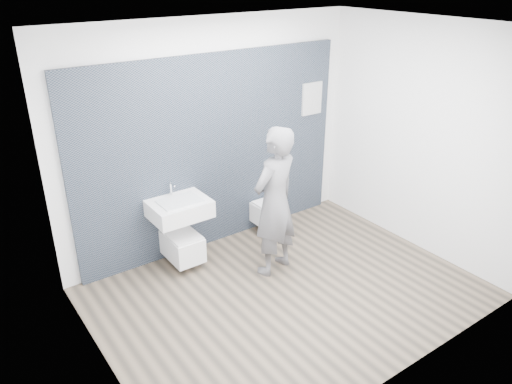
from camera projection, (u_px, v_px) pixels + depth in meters
ground at (287, 293)px, 5.51m from camera, size 4.00×4.00×0.00m
room_shell at (292, 143)px, 4.78m from camera, size 4.00×4.00×4.00m
tile_wall at (218, 238)px, 6.60m from camera, size 3.60×0.06×2.40m
washbasin at (180, 208)px, 5.73m from camera, size 0.67×0.50×0.50m
toilet_square at (182, 244)px, 5.92m from camera, size 0.36×0.52×0.66m
toilet_rounded at (271, 215)px, 6.59m from camera, size 0.32×0.55×0.30m
info_placard at (307, 210)px, 7.35m from camera, size 0.32×0.03×0.43m
visitor at (275, 202)px, 5.57m from camera, size 0.73×0.57×1.76m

